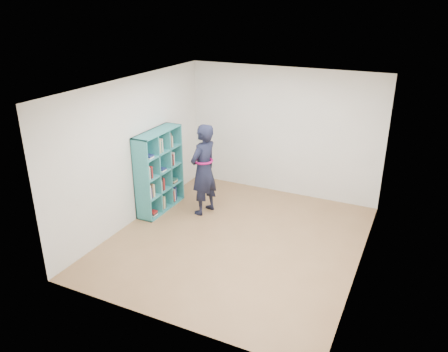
% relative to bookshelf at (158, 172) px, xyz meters
% --- Properties ---
extents(floor, '(4.50, 4.50, 0.00)m').
position_rel_bookshelf_xyz_m(floor, '(1.84, -0.46, -0.77)').
color(floor, olive).
rests_on(floor, ground).
extents(ceiling, '(4.50, 4.50, 0.00)m').
position_rel_bookshelf_xyz_m(ceiling, '(1.84, -0.46, 1.83)').
color(ceiling, white).
rests_on(ceiling, wall_back).
extents(wall_left, '(0.02, 4.50, 2.60)m').
position_rel_bookshelf_xyz_m(wall_left, '(-0.16, -0.46, 0.53)').
color(wall_left, beige).
rests_on(wall_left, floor).
extents(wall_right, '(0.02, 4.50, 2.60)m').
position_rel_bookshelf_xyz_m(wall_right, '(3.84, -0.46, 0.53)').
color(wall_right, beige).
rests_on(wall_right, floor).
extents(wall_back, '(4.00, 0.02, 2.60)m').
position_rel_bookshelf_xyz_m(wall_back, '(1.84, 1.79, 0.53)').
color(wall_back, beige).
rests_on(wall_back, floor).
extents(wall_front, '(4.00, 0.02, 2.60)m').
position_rel_bookshelf_xyz_m(wall_front, '(1.84, -2.71, 0.53)').
color(wall_front, beige).
rests_on(wall_front, floor).
extents(bookshelf, '(0.34, 1.17, 1.57)m').
position_rel_bookshelf_xyz_m(bookshelf, '(0.00, 0.00, 0.00)').
color(bookshelf, '#276F7A').
rests_on(bookshelf, floor).
extents(person, '(0.54, 0.71, 1.74)m').
position_rel_bookshelf_xyz_m(person, '(0.86, 0.23, 0.10)').
color(person, black).
rests_on(person, floor).
extents(smartphone, '(0.02, 0.10, 0.13)m').
position_rel_bookshelf_xyz_m(smartphone, '(0.73, 0.34, 0.22)').
color(smartphone, silver).
rests_on(smartphone, person).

